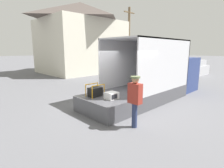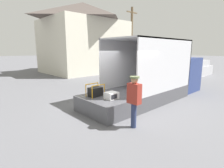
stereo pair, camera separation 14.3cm
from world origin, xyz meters
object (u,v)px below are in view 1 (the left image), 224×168
(portable_generator, at_px, (95,92))
(utility_pole, at_px, (129,38))
(worker_person, at_px, (135,97))
(box_truck, at_px, (163,79))
(microwave, at_px, (112,95))
(pickup_truck_silver, at_px, (190,69))

(portable_generator, distance_m, utility_pole, 15.65)
(worker_person, relative_size, utility_pole, 0.23)
(box_truck, height_order, worker_person, box_truck)
(worker_person, xyz_separation_m, utility_pole, (12.52, 11.04, 2.87))
(microwave, bearing_deg, utility_pole, 38.29)
(box_truck, distance_m, pickup_truck_silver, 8.98)
(box_truck, bearing_deg, pickup_truck_silver, 12.91)
(box_truck, height_order, microwave, box_truck)
(microwave, xyz_separation_m, pickup_truck_silver, (13.22, 2.34, -0.14))
(box_truck, relative_size, utility_pole, 0.86)
(box_truck, distance_m, portable_generator, 4.68)
(worker_person, bearing_deg, microwave, 79.40)
(box_truck, distance_m, worker_person, 5.01)
(portable_generator, relative_size, worker_person, 0.39)
(portable_generator, height_order, worker_person, worker_person)
(box_truck, relative_size, microwave, 14.11)
(box_truck, height_order, portable_generator, box_truck)
(pickup_truck_silver, xyz_separation_m, utility_pole, (-0.95, 7.34, 3.28))
(microwave, height_order, portable_generator, portable_generator)
(portable_generator, bearing_deg, utility_pole, 35.63)
(pickup_truck_silver, bearing_deg, utility_pole, 97.36)
(pickup_truck_silver, distance_m, utility_pole, 8.10)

